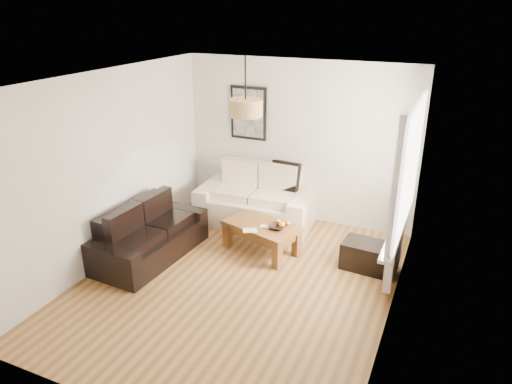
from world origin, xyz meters
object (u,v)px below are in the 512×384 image
at_px(loveseat_cream, 256,196).
at_px(sofa_leather, 150,233).
at_px(coffee_table, 261,238).
at_px(ottoman, 367,256).

xyz_separation_m(loveseat_cream, sofa_leather, (-0.91, -1.65, -0.09)).
height_order(coffee_table, ottoman, coffee_table).
bearing_deg(sofa_leather, loveseat_cream, -25.50).
distance_m(loveseat_cream, ottoman, 2.12).
bearing_deg(loveseat_cream, coffee_table, -64.90).
bearing_deg(sofa_leather, ottoman, -68.89).
bearing_deg(loveseat_cream, ottoman, -23.38).
relative_size(loveseat_cream, ottoman, 2.79).
height_order(loveseat_cream, ottoman, loveseat_cream).
bearing_deg(ottoman, sofa_leather, -162.38).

